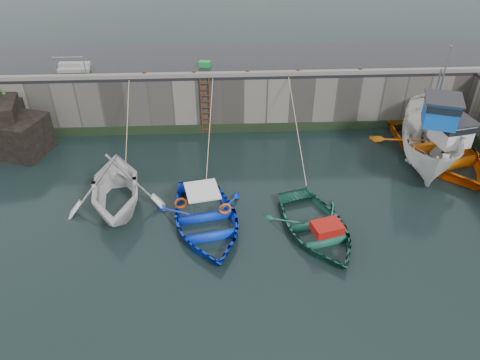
{
  "coord_description": "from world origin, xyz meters",
  "views": [
    {
      "loc": [
        -1.24,
        -12.27,
        12.52
      ],
      "look_at": [
        -0.48,
        3.75,
        1.2
      ],
      "focal_mm": 35.0,
      "sensor_mm": 36.0,
      "label": 1
    }
  ],
  "objects_px": {
    "ladder": "(205,107)",
    "boat_far_orange": "(438,148)",
    "bollard_c": "(247,72)",
    "fish_crate": "(205,64)",
    "boat_far_white": "(431,141)",
    "boat_near_blue": "(206,225)",
    "bollard_d": "(298,71)",
    "bollard_b": "(194,73)",
    "bollard_a": "(144,74)",
    "boat_near_navy": "(316,232)",
    "bollard_e": "(360,70)",
    "boat_near_white": "(118,205)"
  },
  "relations": [
    {
      "from": "boat_near_blue",
      "to": "boat_far_orange",
      "type": "distance_m",
      "value": 12.41
    },
    {
      "from": "fish_crate",
      "to": "bollard_a",
      "type": "bearing_deg",
      "value": -146.57
    },
    {
      "from": "bollard_e",
      "to": "boat_far_orange",
      "type": "bearing_deg",
      "value": -42.13
    },
    {
      "from": "boat_far_orange",
      "to": "bollard_c",
      "type": "relative_size",
      "value": 28.41
    },
    {
      "from": "boat_far_orange",
      "to": "fish_crate",
      "type": "height_order",
      "value": "boat_far_orange"
    },
    {
      "from": "ladder",
      "to": "fish_crate",
      "type": "height_order",
      "value": "fish_crate"
    },
    {
      "from": "boat_near_white",
      "to": "boat_near_navy",
      "type": "relative_size",
      "value": 1.03
    },
    {
      "from": "boat_near_blue",
      "to": "bollard_c",
      "type": "distance_m",
      "value": 8.87
    },
    {
      "from": "boat_near_white",
      "to": "bollard_e",
      "type": "xyz_separation_m",
      "value": [
        11.74,
        6.46,
        3.3
      ]
    },
    {
      "from": "boat_far_white",
      "to": "bollard_a",
      "type": "xyz_separation_m",
      "value": [
        -13.81,
        3.6,
        2.16
      ]
    },
    {
      "from": "boat_near_navy",
      "to": "bollard_c",
      "type": "distance_m",
      "value": 9.46
    },
    {
      "from": "boat_near_blue",
      "to": "bollard_b",
      "type": "height_order",
      "value": "bollard_b"
    },
    {
      "from": "boat_far_orange",
      "to": "boat_near_navy",
      "type": "bearing_deg",
      "value": -154.0
    },
    {
      "from": "boat_near_blue",
      "to": "bollard_e",
      "type": "height_order",
      "value": "bollard_e"
    },
    {
      "from": "boat_near_white",
      "to": "boat_near_blue",
      "type": "distance_m",
      "value": 4.08
    },
    {
      "from": "boat_far_orange",
      "to": "bollard_b",
      "type": "relative_size",
      "value": 28.41
    },
    {
      "from": "boat_near_white",
      "to": "bollard_d",
      "type": "height_order",
      "value": "bollard_d"
    },
    {
      "from": "fish_crate",
      "to": "boat_near_blue",
      "type": "bearing_deg",
      "value": -78.28
    },
    {
      "from": "boat_far_white",
      "to": "bollard_a",
      "type": "height_order",
      "value": "boat_far_white"
    },
    {
      "from": "boat_far_white",
      "to": "bollard_d",
      "type": "distance_m",
      "value": 7.33
    },
    {
      "from": "boat_near_navy",
      "to": "boat_far_orange",
      "type": "height_order",
      "value": "boat_far_orange"
    },
    {
      "from": "bollard_b",
      "to": "bollard_c",
      "type": "bearing_deg",
      "value": 0.0
    },
    {
      "from": "ladder",
      "to": "boat_near_blue",
      "type": "xyz_separation_m",
      "value": [
        0.06,
        -7.62,
        -1.59
      ]
    },
    {
      "from": "fish_crate",
      "to": "bollard_c",
      "type": "relative_size",
      "value": 2.09
    },
    {
      "from": "bollard_c",
      "to": "bollard_e",
      "type": "xyz_separation_m",
      "value": [
        5.8,
        0.0,
        0.0
      ]
    },
    {
      "from": "boat_far_orange",
      "to": "bollard_e",
      "type": "relative_size",
      "value": 28.41
    },
    {
      "from": "fish_crate",
      "to": "ladder",
      "type": "bearing_deg",
      "value": -79.3
    },
    {
      "from": "boat_near_blue",
      "to": "bollard_c",
      "type": "height_order",
      "value": "bollard_c"
    },
    {
      "from": "bollard_c",
      "to": "bollard_a",
      "type": "bearing_deg",
      "value": 180.0
    },
    {
      "from": "boat_near_navy",
      "to": "boat_far_white",
      "type": "height_order",
      "value": "boat_far_white"
    },
    {
      "from": "ladder",
      "to": "boat_near_white",
      "type": "distance_m",
      "value": 7.35
    },
    {
      "from": "ladder",
      "to": "bollard_a",
      "type": "bearing_deg",
      "value": 173.62
    },
    {
      "from": "boat_far_orange",
      "to": "boat_far_white",
      "type": "bearing_deg",
      "value": -160.15
    },
    {
      "from": "ladder",
      "to": "boat_far_orange",
      "type": "distance_m",
      "value": 11.9
    },
    {
      "from": "fish_crate",
      "to": "bollard_a",
      "type": "height_order",
      "value": "fish_crate"
    },
    {
      "from": "bollard_d",
      "to": "boat_far_orange",
      "type": "bearing_deg",
      "value": -25.31
    },
    {
      "from": "boat_near_white",
      "to": "fish_crate",
      "type": "xyz_separation_m",
      "value": [
        3.76,
        7.67,
        3.31
      ]
    },
    {
      "from": "boat_near_navy",
      "to": "bollard_a",
      "type": "bearing_deg",
      "value": 115.49
    },
    {
      "from": "bollard_a",
      "to": "bollard_b",
      "type": "xyz_separation_m",
      "value": [
        2.5,
        0.0,
        0.0
      ]
    },
    {
      "from": "boat_far_white",
      "to": "boat_far_orange",
      "type": "xyz_separation_m",
      "value": [
        0.7,
        0.43,
        -0.67
      ]
    },
    {
      "from": "bollard_b",
      "to": "bollard_e",
      "type": "distance_m",
      "value": 8.5
    },
    {
      "from": "fish_crate",
      "to": "bollard_e",
      "type": "bearing_deg",
      "value": 2.8
    },
    {
      "from": "boat_near_blue",
      "to": "boat_far_white",
      "type": "distance_m",
      "value": 11.65
    },
    {
      "from": "bollard_b",
      "to": "bollard_c",
      "type": "xyz_separation_m",
      "value": [
        2.7,
        0.0,
        0.0
      ]
    },
    {
      "from": "ladder",
      "to": "bollard_a",
      "type": "relative_size",
      "value": 11.43
    },
    {
      "from": "fish_crate",
      "to": "bollard_b",
      "type": "relative_size",
      "value": 2.09
    },
    {
      "from": "boat_near_white",
      "to": "boat_far_white",
      "type": "xyz_separation_m",
      "value": [
        14.55,
        2.86,
        1.14
      ]
    },
    {
      "from": "ladder",
      "to": "boat_far_orange",
      "type": "height_order",
      "value": "boat_far_orange"
    },
    {
      "from": "bollard_d",
      "to": "boat_far_white",
      "type": "bearing_deg",
      "value": -30.92
    },
    {
      "from": "boat_near_navy",
      "to": "boat_far_white",
      "type": "bearing_deg",
      "value": 22.53
    }
  ]
}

